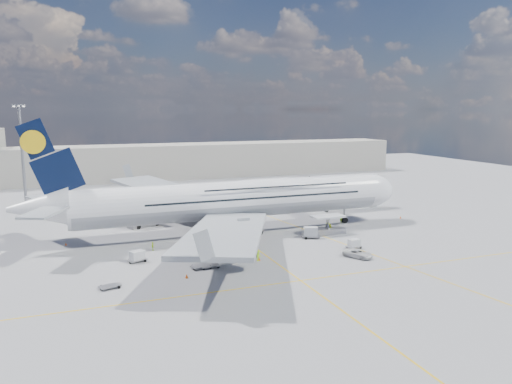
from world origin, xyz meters
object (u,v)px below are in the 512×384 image
object	(u,v)px
crew_van	(330,228)
cone_wing_right_inner	(259,258)
crew_nose	(341,219)
cone_tail	(66,244)
dolly_row_c	(210,266)
cone_wing_left_outer	(121,216)
crew_tug	(258,256)
crew_wing	(153,246)
cone_wing_right_outer	(187,276)
catering_truck_outer	(100,209)
service_van	(358,254)
cargo_loader	(327,228)
dolly_row_a	(110,286)
dolly_nose_far	(354,243)
light_mast	(23,158)
catering_truck_inner	(144,217)
cone_nose	(400,217)
baggage_tug	(217,254)
dolly_back	(137,256)
jet_bridge	(339,184)
dolly_nose_near	(311,232)
cone_wing_left_inner	(204,226)
crew_loader	(328,224)
dolly_row_b	(201,266)
airliner	(236,199)

from	to	relation	value
crew_van	cone_wing_right_inner	size ratio (longest dim) A/B	2.80
crew_nose	cone_wing_right_inner	xyz separation A→B (m)	(-26.43, -18.88, -0.62)
crew_van	cone_tail	world-z (taller)	crew_van
dolly_row_c	cone_wing_left_outer	xyz separation A→B (m)	(-8.96, 42.63, -0.02)
crew_tug	cone_tail	size ratio (longest dim) A/B	3.48
crew_wing	cone_tail	distance (m)	16.77
crew_nose	crew_wing	distance (m)	42.22
cone_wing_right_outer	crew_van	bearing A→B (deg)	26.64
catering_truck_outer	service_van	size ratio (longest dim) A/B	1.44
cargo_loader	dolly_row_a	distance (m)	45.78
dolly_row_a	dolly_nose_far	world-z (taller)	dolly_nose_far
light_mast	service_van	xyz separation A→B (m)	(53.81, -58.21, -12.52)
catering_truck_inner	cone_nose	world-z (taller)	catering_truck_inner
cone_tail	catering_truck_inner	bearing A→B (deg)	32.59
baggage_tug	crew_wing	bearing A→B (deg)	136.07
crew_wing	dolly_back	bearing A→B (deg)	161.95
jet_bridge	dolly_row_a	distance (m)	65.83
dolly_row_c	baggage_tug	size ratio (longest dim) A/B	0.96
dolly_row_c	dolly_row_a	bearing A→B (deg)	-170.00
dolly_row_c	crew_van	bearing A→B (deg)	20.73
dolly_nose_near	crew_tug	distance (m)	17.84
dolly_row_a	cone_wing_right_outer	bearing A→B (deg)	-14.22
cone_wing_left_inner	light_mast	bearing A→B (deg)	142.08
dolly_back	baggage_tug	world-z (taller)	baggage_tug
crew_wing	light_mast	bearing A→B (deg)	40.99
dolly_back	cargo_loader	bearing A→B (deg)	-16.40
dolly_row_c	service_van	distance (m)	24.68
dolly_nose_near	crew_wing	world-z (taller)	dolly_nose_near
jet_bridge	service_van	bearing A→B (deg)	-115.10
dolly_nose_near	catering_truck_outer	size ratio (longest dim) A/B	0.54
catering_truck_outer	crew_loader	xyz separation A→B (m)	(43.38, -28.33, -1.04)
catering_truck_inner	cone_wing_left_inner	size ratio (longest dim) A/B	13.95
jet_bridge	cone_nose	world-z (taller)	jet_bridge
catering_truck_outer	cone_wing_left_outer	world-z (taller)	catering_truck_outer
dolly_row_b	cone_wing_left_inner	xyz separation A→B (m)	(7.50, 26.65, -0.09)
crew_nose	crew_tug	bearing A→B (deg)	-154.44
dolly_row_b	catering_truck_inner	size ratio (longest dim) A/B	0.45
airliner	crew_wing	distance (m)	19.82
cargo_loader	cone_wing_left_outer	size ratio (longest dim) A/B	13.26
cone_wing_right_outer	catering_truck_inner	bearing A→B (deg)	91.72
crew_tug	dolly_nose_far	bearing A→B (deg)	-5.82
crew_loader	cone_wing_left_inner	xyz separation A→B (m)	(-23.77, 10.23, -0.61)
cone_wing_left_inner	cone_tail	size ratio (longest dim) A/B	1.06
crew_loader	light_mast	bearing A→B (deg)	175.94
baggage_tug	cone_nose	size ratio (longest dim) A/B	5.86
dolly_nose_far	crew_nose	size ratio (longest dim) A/B	1.48
jet_bridge	cone_wing_right_inner	world-z (taller)	jet_bridge
dolly_nose_near	cone_tail	size ratio (longest dim) A/B	7.44
service_van	dolly_row_c	bearing A→B (deg)	140.66
dolly_nose_far	crew_wing	xyz separation A→B (m)	(-33.53, 11.34, -0.13)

